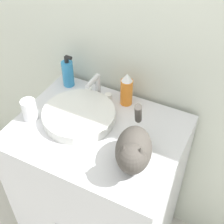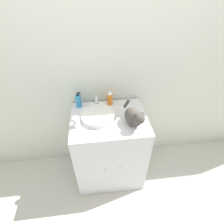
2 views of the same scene
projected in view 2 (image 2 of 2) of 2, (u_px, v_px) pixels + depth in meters
name	position (u px, v px, depth m)	size (l,w,h in m)	color
ground_plane	(112.00, 192.00, 1.99)	(8.00, 8.00, 0.00)	beige
wall_back	(105.00, 67.00, 1.65)	(6.00, 0.05, 2.50)	silver
vanity_cabinet	(109.00, 148.00, 1.91)	(0.72, 0.57, 0.89)	silver
sink_basin	(98.00, 116.00, 1.62)	(0.32, 0.32, 0.04)	silver
faucet	(97.00, 102.00, 1.72)	(0.14, 0.11, 0.13)	silver
cat	(134.00, 117.00, 1.51)	(0.19, 0.32, 0.21)	#47423D
soap_bottle	(79.00, 101.00, 1.72)	(0.06, 0.06, 0.17)	#338CCC
spray_bottle	(110.00, 98.00, 1.75)	(0.06, 0.06, 0.16)	orange
cup	(76.00, 122.00, 1.52)	(0.06, 0.06, 0.10)	white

